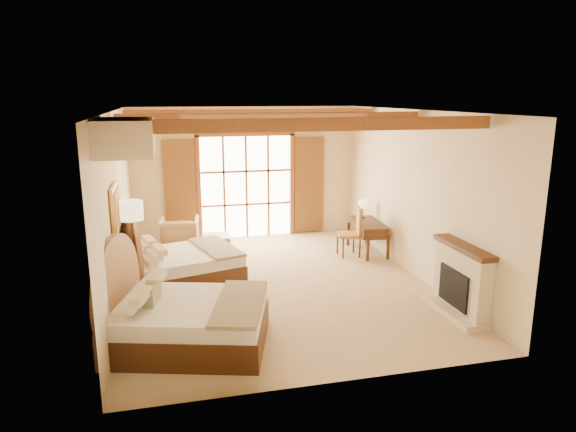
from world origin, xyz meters
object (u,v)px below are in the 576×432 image
object	(u,v)px
armchair	(179,235)
bed_far	(175,264)
desk	(367,236)
nightstand	(136,302)
bed_near	(178,318)

from	to	relation	value
armchair	bed_far	bearing A→B (deg)	92.21
bed_far	desk	bearing A→B (deg)	-2.30
nightstand	desk	world-z (taller)	desk
nightstand	armchair	distance (m)	3.70
bed_near	armchair	distance (m)	4.61
bed_far	armchair	world-z (taller)	bed_far
nightstand	armchair	size ratio (longest dim) A/B	0.73
bed_near	armchair	xyz separation A→B (m)	(0.17, 4.60, -0.03)
armchair	bed_near	bearing A→B (deg)	94.32
bed_far	nightstand	bearing A→B (deg)	-128.22
bed_near	desk	size ratio (longest dim) A/B	1.87
bed_near	desk	xyz separation A→B (m)	(4.29, 3.56, -0.05)
bed_near	nightstand	xyz separation A→B (m)	(-0.61, 0.99, -0.11)
bed_near	desk	world-z (taller)	bed_near
nightstand	bed_near	bearing A→B (deg)	-52.29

